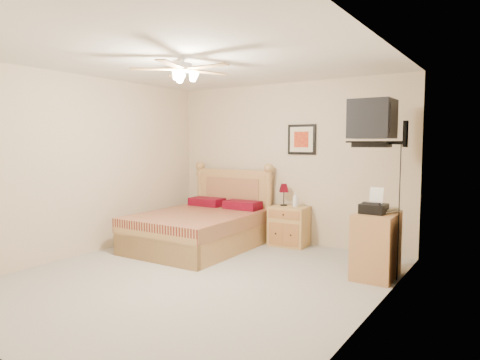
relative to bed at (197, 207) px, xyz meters
The scene contains 16 objects.
floor 1.56m from the bed, 51.50° to the right, with size 4.50×4.50×0.00m, color #9D988D.
ceiling 2.36m from the bed, 51.50° to the right, with size 4.00×4.50×0.04m, color white.
wall_back 1.57m from the bed, 51.75° to the left, with size 4.00×0.04×2.50m, color beige.
wall_left 1.70m from the bed, 134.72° to the right, with size 0.04×4.50×2.50m, color beige.
wall_right 3.16m from the bed, 21.18° to the right, with size 0.04×4.50×2.50m, color beige.
bed is the anchor object (origin of this frame).
nightstand 1.43m from the bed, 39.56° to the left, with size 0.56×0.42×0.60m, color tan.
table_lamp 1.35m from the bed, 44.88° to the left, with size 0.18×0.18×0.34m, color #51030E, non-canonical shape.
lotion_bottle 1.48m from the bed, 37.75° to the left, with size 0.09×0.09×0.23m, color white.
framed_picture 1.89m from the bed, 43.72° to the left, with size 0.46×0.04×0.46m, color black.
dresser 2.63m from the bed, ahead, with size 0.44×0.64×0.76m, color #B2814D.
fax_machine 2.61m from the bed, ahead, with size 0.28×0.30×0.30m, color black, non-canonical shape.
magazine_lower 2.61m from the bed, ahead, with size 0.22×0.30×0.03m, color beige.
magazine_upper 2.62m from the bed, ahead, with size 0.20×0.27×0.02m, color tan.
wall_tv 2.90m from the bed, ahead, with size 0.56×0.46×0.58m, color black, non-canonical shape.
ceiling_fan 2.36m from the bed, 55.98° to the right, with size 1.14×1.14×0.28m, color white, non-canonical shape.
Camera 1 is at (3.09, -3.78, 1.57)m, focal length 32.00 mm.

